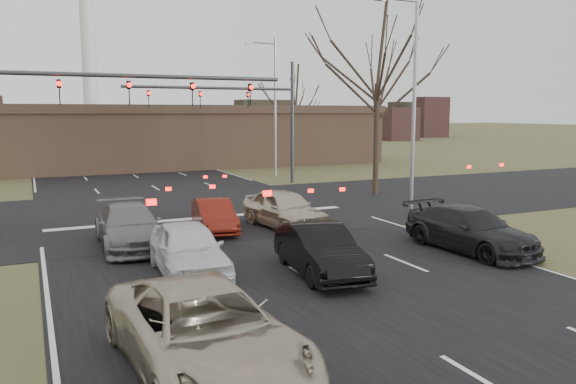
# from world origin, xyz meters

# --- Properties ---
(ground) EXTENTS (360.00, 360.00, 0.00)m
(ground) POSITION_xyz_m (0.00, 0.00, 0.00)
(ground) COLOR brown
(ground) RESTS_ON ground
(road_main) EXTENTS (14.00, 300.00, 0.02)m
(road_main) POSITION_xyz_m (0.00, 60.00, 0.01)
(road_main) COLOR black
(road_main) RESTS_ON ground
(road_cross) EXTENTS (200.00, 14.00, 0.02)m
(road_cross) POSITION_xyz_m (0.00, 15.00, 0.01)
(road_cross) COLOR black
(road_cross) RESTS_ON ground
(building) EXTENTS (42.40, 10.40, 5.30)m
(building) POSITION_xyz_m (2.00, 38.00, 2.67)
(building) COLOR brown
(building) RESTS_ON ground
(mast_arm_near) EXTENTS (12.12, 0.24, 8.00)m
(mast_arm_near) POSITION_xyz_m (-5.23, 13.00, 5.07)
(mast_arm_near) COLOR #383A3D
(mast_arm_near) RESTS_ON ground
(mast_arm_far) EXTENTS (11.12, 0.24, 8.00)m
(mast_arm_far) POSITION_xyz_m (6.18, 23.00, 5.02)
(mast_arm_far) COLOR #383A3D
(mast_arm_far) RESTS_ON ground
(streetlight_right_near) EXTENTS (2.34, 0.25, 10.00)m
(streetlight_right_near) POSITION_xyz_m (8.82, 10.00, 5.59)
(streetlight_right_near) COLOR gray
(streetlight_right_near) RESTS_ON ground
(streetlight_right_far) EXTENTS (2.34, 0.25, 10.00)m
(streetlight_right_far) POSITION_xyz_m (9.32, 27.00, 5.59)
(streetlight_right_far) COLOR gray
(streetlight_right_far) RESTS_ON ground
(tree_right_near) EXTENTS (6.90, 6.90, 11.50)m
(tree_right_near) POSITION_xyz_m (11.00, 16.00, 8.90)
(tree_right_near) COLOR black
(tree_right_near) RESTS_ON ground
(tree_right_far) EXTENTS (5.40, 5.40, 9.00)m
(tree_right_far) POSITION_xyz_m (15.00, 35.00, 6.96)
(tree_right_far) COLOR black
(tree_right_far) RESTS_ON ground
(car_silver_suv) EXTENTS (2.97, 5.87, 1.59)m
(car_silver_suv) POSITION_xyz_m (-4.36, -1.55, 0.80)
(car_silver_suv) COLOR #AFA78E
(car_silver_suv) RESTS_ON ground
(car_white_sedan) EXTENTS (2.06, 4.64, 1.55)m
(car_white_sedan) POSITION_xyz_m (-3.00, 4.67, 0.78)
(car_white_sedan) COLOR silver
(car_white_sedan) RESTS_ON ground
(car_black_hatch) EXTENTS (2.09, 4.59, 1.46)m
(car_black_hatch) POSITION_xyz_m (0.50, 3.10, 0.73)
(car_black_hatch) COLOR black
(car_black_hatch) RESTS_ON ground
(car_charcoal_sedan) EXTENTS (2.37, 5.25, 1.49)m
(car_charcoal_sedan) POSITION_xyz_m (6.50, 3.41, 0.75)
(car_charcoal_sedan) COLOR black
(car_charcoal_sedan) RESTS_ON ground
(car_grey_ahead) EXTENTS (2.22, 5.17, 1.48)m
(car_grey_ahead) POSITION_xyz_m (-4.00, 8.93, 0.74)
(car_grey_ahead) COLOR slate
(car_grey_ahead) RESTS_ON ground
(car_red_ahead) EXTENTS (1.87, 4.03, 1.28)m
(car_red_ahead) POSITION_xyz_m (-0.50, 10.17, 0.64)
(car_red_ahead) COLOR maroon
(car_red_ahead) RESTS_ON ground
(car_silver_ahead) EXTENTS (2.42, 4.85, 1.59)m
(car_silver_ahead) POSITION_xyz_m (2.32, 9.59, 0.79)
(car_silver_ahead) COLOR #BEB39A
(car_silver_ahead) RESTS_ON ground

